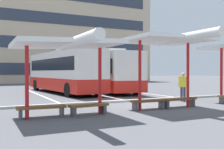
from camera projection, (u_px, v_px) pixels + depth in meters
ground_plane at (146, 105)px, 13.83m from camera, size 160.00×160.00×0.00m
terminal_building at (31, 37)px, 46.63m from camera, size 39.80×15.74×18.37m
coach_bus_0 at (63, 72)px, 21.54m from camera, size 3.55×10.98×3.65m
coach_bus_1 at (107, 73)px, 22.68m from camera, size 3.52×10.34×3.54m
lane_stripe_0 at (39, 95)px, 19.62m from camera, size 0.16×14.00×0.01m
lane_stripe_1 at (89, 93)px, 21.34m from camera, size 0.16×14.00×0.01m
lane_stripe_2 at (131, 91)px, 23.07m from camera, size 0.16×14.00×0.01m
waiting_shelter_0 at (68, 45)px, 9.91m from camera, size 3.88×4.82×2.94m
bench_0 at (42, 109)px, 9.86m from camera, size 1.82×0.50×0.45m
bench_1 at (89, 107)px, 10.46m from camera, size 1.65×0.57×0.45m
waiting_shelter_1 at (169, 41)px, 12.13m from camera, size 3.78×4.81×3.36m
bench_2 at (149, 102)px, 12.04m from camera, size 1.74×0.44×0.45m
bench_3 at (179, 100)px, 12.84m from camera, size 2.02×0.56×0.45m
platform_kerb at (132, 101)px, 15.19m from camera, size 44.00×0.24×0.12m
waiting_passenger_0 at (183, 85)px, 15.40m from camera, size 0.47×0.52×1.68m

